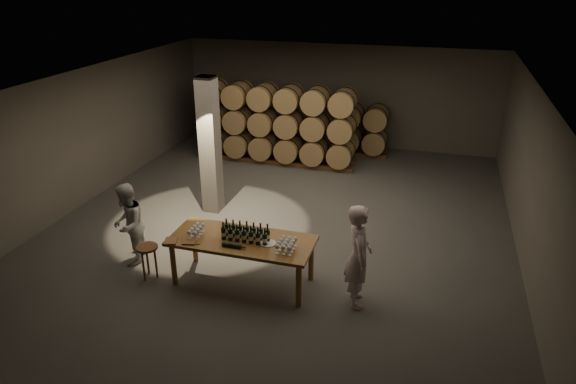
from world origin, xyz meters
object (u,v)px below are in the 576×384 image
(plate, at_px, (268,243))
(person_woman, at_px, (128,224))
(notebook_near, at_px, (189,242))
(person_man, at_px, (358,256))
(bottle_cluster, at_px, (245,234))
(stool, at_px, (148,252))
(tasting_table, at_px, (242,244))

(plate, bearing_deg, person_woman, 178.37)
(notebook_near, xyz_separation_m, person_woman, (-1.53, 0.44, -0.09))
(person_man, distance_m, person_woman, 4.48)
(bottle_cluster, distance_m, notebook_near, 1.00)
(bottle_cluster, bearing_deg, person_man, -0.76)
(plate, bearing_deg, bottle_cluster, 178.79)
(person_man, bearing_deg, bottle_cluster, 73.90)
(stool, bearing_deg, person_man, 4.67)
(bottle_cluster, distance_m, person_man, 2.03)
(tasting_table, height_order, person_woman, person_woman)
(bottle_cluster, distance_m, stool, 1.91)
(tasting_table, bearing_deg, stool, -168.42)
(notebook_near, height_order, person_man, person_man)
(bottle_cluster, distance_m, person_woman, 2.46)
(plate, relative_size, person_woman, 0.17)
(person_woman, bearing_deg, person_man, 70.26)
(tasting_table, bearing_deg, bottle_cluster, -10.59)
(notebook_near, bearing_deg, bottle_cluster, 10.23)
(tasting_table, xyz_separation_m, stool, (-1.74, -0.36, -0.25))
(person_man, bearing_deg, tasting_table, 73.52)
(tasting_table, bearing_deg, plate, -2.73)
(person_man, bearing_deg, plate, 74.02)
(plate, height_order, person_man, person_man)
(notebook_near, distance_m, stool, 0.97)
(bottle_cluster, height_order, plate, bottle_cluster)
(bottle_cluster, xyz_separation_m, notebook_near, (-0.92, -0.37, -0.11))
(stool, xyz_separation_m, person_woman, (-0.63, 0.41, 0.28))
(person_woman, bearing_deg, bottle_cluster, 69.83)
(bottle_cluster, relative_size, stool, 1.31)
(tasting_table, relative_size, plate, 9.12)
(tasting_table, distance_m, plate, 0.52)
(tasting_table, height_order, stool, tasting_table)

